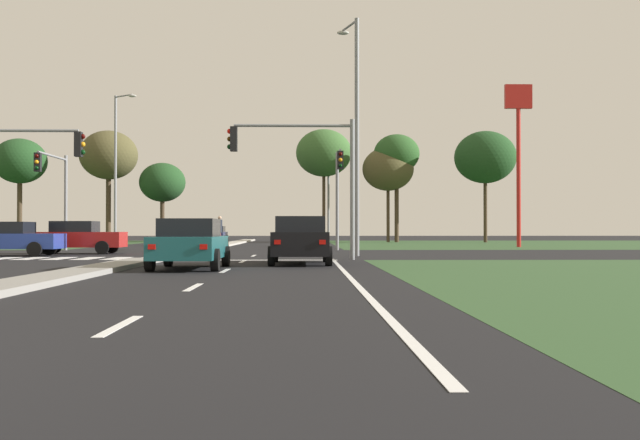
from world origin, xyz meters
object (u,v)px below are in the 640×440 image
(car_blue_third, at_px, (9,238))
(traffic_signal_far_left, at_px, (55,183))
(treeline_near, at_px, (20,162))
(car_teal_second, at_px, (190,243))
(car_beige_near, at_px, (197,235))
(pedestrian_at_median, at_px, (220,227))
(treeline_second, at_px, (109,156))
(treeline_fourth, at_px, (324,153))
(treeline_sixth, at_px, (388,169))
(car_black_fourth, at_px, (300,240))
(street_lamp_second, at_px, (356,125))
(fastfood_pole_sign, at_px, (518,128))
(traffic_signal_near_right, at_px, (305,162))
(street_lamp_third, at_px, (117,163))
(street_lamp_fourth, at_px, (330,189))
(treeline_seventh, at_px, (485,157))
(car_red_fifth, at_px, (77,237))
(treeline_fifth, at_px, (397,155))
(treeline_third, at_px, (162,183))
(car_navy_sixth, at_px, (215,234))
(traffic_signal_far_right, at_px, (338,182))

(car_blue_third, bearing_deg, traffic_signal_far_left, -177.53)
(treeline_near, bearing_deg, car_teal_second, -63.67)
(treeline_near, bearing_deg, car_beige_near, -31.49)
(pedestrian_at_median, height_order, treeline_second, treeline_second)
(treeline_fourth, height_order, treeline_sixth, treeline_fourth)
(car_blue_third, distance_m, pedestrian_at_median, 17.61)
(car_black_fourth, bearing_deg, car_teal_second, -136.79)
(street_lamp_second, distance_m, treeline_second, 39.63)
(fastfood_pole_sign, bearing_deg, traffic_signal_near_right, -124.82)
(treeline_second, bearing_deg, car_blue_third, -82.44)
(car_teal_second, distance_m, treeline_near, 48.90)
(street_lamp_third, xyz_separation_m, street_lamp_fourth, (16.11, 16.23, -1.05))
(treeline_sixth, bearing_deg, treeline_seventh, -11.02)
(street_lamp_third, relative_size, treeline_sixth, 1.25)
(car_red_fifth, height_order, treeline_fifth, treeline_fifth)
(car_black_fourth, height_order, traffic_signal_near_right, traffic_signal_near_right)
(car_blue_third, height_order, treeline_third, treeline_third)
(treeline_seventh, bearing_deg, car_blue_third, -131.18)
(car_teal_second, relative_size, traffic_signal_far_left, 0.84)
(traffic_signal_far_left, height_order, treeline_seventh, treeline_seventh)
(car_teal_second, relative_size, car_navy_sixth, 1.04)
(street_lamp_fourth, relative_size, treeline_near, 0.97)
(car_beige_near, distance_m, traffic_signal_near_right, 27.87)
(treeline_fifth, bearing_deg, car_black_fourth, -101.36)
(car_navy_sixth, distance_m, treeline_fifth, 18.09)
(treeline_seventh, bearing_deg, treeline_fifth, 169.37)
(car_blue_third, xyz_separation_m, traffic_signal_near_right, (13.08, -4.45, 2.99))
(car_beige_near, height_order, pedestrian_at_median, pedestrian_at_median)
(car_black_fourth, distance_m, pedestrian_at_median, 24.48)
(traffic_signal_far_right, distance_m, street_lamp_second, 8.00)
(car_beige_near, height_order, car_blue_third, car_blue_third)
(traffic_signal_far_right, xyz_separation_m, traffic_signal_far_left, (-15.20, -0.37, -0.08))
(traffic_signal_far_right, height_order, treeline_fifth, treeline_fifth)
(street_lamp_fourth, distance_m, pedestrian_at_median, 23.41)
(car_blue_third, bearing_deg, car_black_fourth, 58.42)
(treeline_fifth, bearing_deg, treeline_sixth, 165.13)
(car_blue_third, relative_size, treeline_sixth, 0.51)
(car_blue_third, bearing_deg, treeline_fourth, 158.29)
(car_navy_sixth, distance_m, treeline_fourth, 12.91)
(car_red_fifth, bearing_deg, traffic_signal_far_right, 109.53)
(car_black_fourth, bearing_deg, treeline_second, 112.59)
(street_lamp_third, height_order, treeline_third, street_lamp_third)
(car_black_fourth, distance_m, treeline_second, 45.83)
(treeline_second, distance_m, treeline_fourth, 19.73)
(fastfood_pole_sign, distance_m, treeline_near, 42.48)
(street_lamp_second, relative_size, treeline_third, 1.46)
(car_black_fourth, relative_size, car_navy_sixth, 1.07)
(street_lamp_second, bearing_deg, car_teal_second, -118.08)
(traffic_signal_far_right, height_order, treeline_fourth, treeline_fourth)
(car_teal_second, xyz_separation_m, treeline_sixth, (11.12, 46.24, 5.96))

